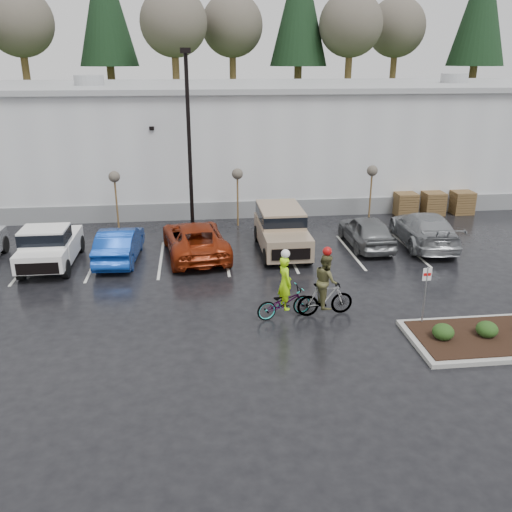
{
  "coord_description": "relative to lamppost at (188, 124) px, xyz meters",
  "views": [
    {
      "loc": [
        -3.83,
        -15.82,
        8.73
      ],
      "look_at": [
        -1.48,
        4.41,
        1.3
      ],
      "focal_mm": 38.0,
      "sensor_mm": 36.0,
      "label": 1
    }
  ],
  "objects": [
    {
      "name": "car_blue",
      "position": [
        -3.34,
        -3.85,
        -4.92
      ],
      "size": [
        1.88,
        4.76,
        1.54
      ],
      "primitive_type": "imported",
      "rotation": [
        0.0,
        0.0,
        3.09
      ],
      "color": "#0D3699",
      "rests_on": "ground"
    },
    {
      "name": "sapling_mid",
      "position": [
        2.5,
        1.0,
        -2.96
      ],
      "size": [
        0.6,
        0.6,
        3.2
      ],
      "color": "#503820",
      "rests_on": "ground"
    },
    {
      "name": "cyclist_hivis",
      "position": [
        3.2,
        -10.5,
        -4.9
      ],
      "size": [
        2.24,
        1.29,
        2.57
      ],
      "rotation": [
        0.0,
        0.0,
        1.85
      ],
      "color": "#3F3F44",
      "rests_on": "ground"
    },
    {
      "name": "suv_tan",
      "position": [
        4.23,
        -3.54,
        -4.66
      ],
      "size": [
        2.2,
        5.1,
        2.06
      ],
      "primitive_type": null,
      "color": "gray",
      "rests_on": "ground"
    },
    {
      "name": "fire_lane_sign",
      "position": [
        7.8,
        -11.8,
        -4.28
      ],
      "size": [
        0.3,
        0.05,
        2.2
      ],
      "color": "gray",
      "rests_on": "ground"
    },
    {
      "name": "shrub_a",
      "position": [
        8.0,
        -13.0,
        -5.27
      ],
      "size": [
        0.7,
        0.7,
        0.52
      ],
      "primitive_type": "ellipsoid",
      "color": "#1C3813",
      "rests_on": "curb_island"
    },
    {
      "name": "sapling_west",
      "position": [
        -4.0,
        1.0,
        -2.96
      ],
      "size": [
        0.6,
        0.6,
        3.2
      ],
      "color": "#503820",
      "rests_on": "ground"
    },
    {
      "name": "sapling_east",
      "position": [
        10.0,
        1.0,
        -2.96
      ],
      "size": [
        0.6,
        0.6,
        3.2
      ],
      "color": "#503820",
      "rests_on": "ground"
    },
    {
      "name": "car_red",
      "position": [
        0.1,
        -3.58,
        -4.89
      ],
      "size": [
        3.38,
        6.04,
        1.59
      ],
      "primitive_type": "imported",
      "rotation": [
        0.0,
        0.0,
        3.27
      ],
      "color": "maroon",
      "rests_on": "ground"
    },
    {
      "name": "lamppost",
      "position": [
        0.0,
        0.0,
        0.0
      ],
      "size": [
        0.5,
        1.0,
        9.22
      ],
      "color": "black",
      "rests_on": "ground"
    },
    {
      "name": "cyclist_olive",
      "position": [
        4.68,
        -10.5,
        -4.75
      ],
      "size": [
        2.05,
        1.0,
        2.6
      ],
      "rotation": [
        0.0,
        0.0,
        1.66
      ],
      "color": "#3F3F44",
      "rests_on": "ground"
    },
    {
      "name": "pallet_stack_b",
      "position": [
        14.2,
        2.0,
        -5.01
      ],
      "size": [
        1.2,
        1.2,
        1.35
      ],
      "primitive_type": "cube",
      "color": "#503820",
      "rests_on": "ground"
    },
    {
      "name": "pallet_stack_a",
      "position": [
        12.5,
        2.0,
        -5.01
      ],
      "size": [
        1.2,
        1.2,
        1.35
      ],
      "primitive_type": "cube",
      "color": "#503820",
      "rests_on": "ground"
    },
    {
      "name": "ground",
      "position": [
        4.0,
        -12.0,
        -5.69
      ],
      "size": [
        120.0,
        120.0,
        0.0
      ],
      "primitive_type": "plane",
      "color": "black",
      "rests_on": "ground"
    },
    {
      "name": "warehouse",
      "position": [
        4.0,
        9.99,
        -2.04
      ],
      "size": [
        60.5,
        15.5,
        7.2
      ],
      "color": "silver",
      "rests_on": "ground"
    },
    {
      "name": "shrub_b",
      "position": [
        9.5,
        -13.0,
        -5.27
      ],
      "size": [
        0.7,
        0.7,
        0.52
      ],
      "primitive_type": "ellipsoid",
      "color": "#1C3813",
      "rests_on": "curb_island"
    },
    {
      "name": "car_far_silver",
      "position": [
        11.38,
        -3.34,
        -4.87
      ],
      "size": [
        2.81,
        5.83,
        1.64
      ],
      "primitive_type": "imported",
      "rotation": [
        0.0,
        0.0,
        3.05
      ],
      "color": "#989B9F",
      "rests_on": "ground"
    },
    {
      "name": "pallet_stack_c",
      "position": [
        16.0,
        2.0,
        -5.01
      ],
      "size": [
        1.2,
        1.2,
        1.35
      ],
      "primitive_type": "cube",
      "color": "#503820",
      "rests_on": "ground"
    },
    {
      "name": "pickup_white",
      "position": [
        -6.28,
        -3.99,
        -4.71
      ],
      "size": [
        2.1,
        5.2,
        1.96
      ],
      "primitive_type": null,
      "color": "white",
      "rests_on": "ground"
    },
    {
      "name": "car_grey",
      "position": [
        8.48,
        -3.24,
        -4.91
      ],
      "size": [
        1.91,
        4.59,
        1.55
      ],
      "primitive_type": "imported",
      "rotation": [
        0.0,
        0.0,
        3.16
      ],
      "color": "slate",
      "rests_on": "ground"
    },
    {
      "name": "wooded_ridge",
      "position": [
        4.0,
        33.0,
        -2.69
      ],
      "size": [
        80.0,
        25.0,
        6.0
      ],
      "primitive_type": "cube",
      "color": "#24411B",
      "rests_on": "ground"
    }
  ]
}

